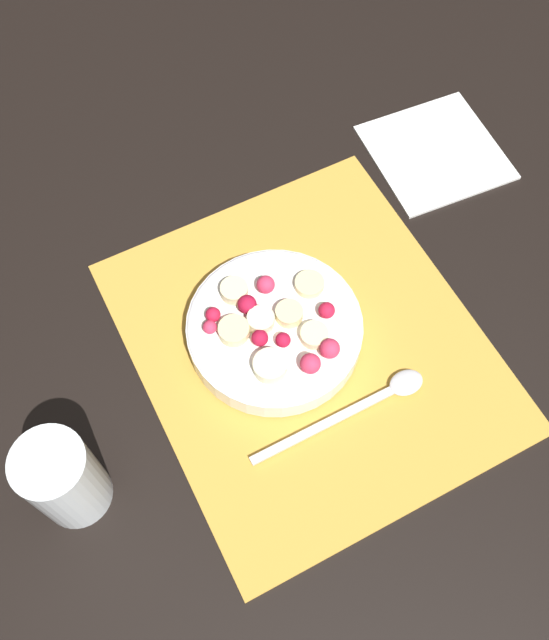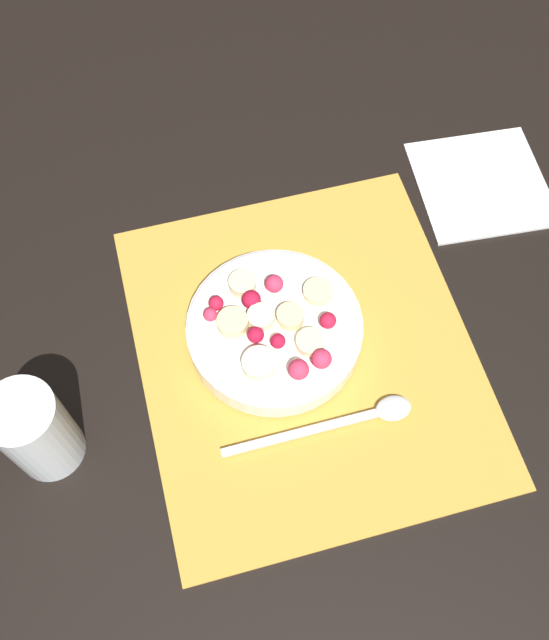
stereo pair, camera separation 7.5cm
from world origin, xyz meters
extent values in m
plane|color=black|center=(0.00, 0.00, 0.00)|extent=(3.00, 3.00, 0.00)
cube|color=gold|center=(0.00, 0.00, 0.00)|extent=(0.41, 0.36, 0.01)
cylinder|color=white|center=(0.03, 0.03, 0.02)|extent=(0.19, 0.19, 0.03)
torus|color=white|center=(0.03, 0.03, 0.03)|extent=(0.19, 0.19, 0.01)
cylinder|color=white|center=(0.03, 0.03, 0.03)|extent=(0.17, 0.17, 0.00)
cylinder|color=beige|center=(0.02, 0.01, 0.04)|extent=(0.04, 0.04, 0.01)
cylinder|color=beige|center=(0.03, 0.07, 0.04)|extent=(0.04, 0.04, 0.01)
cylinder|color=beige|center=(-0.01, 0.00, 0.04)|extent=(0.03, 0.03, 0.01)
cylinder|color=#F4EAB7|center=(0.03, 0.04, 0.04)|extent=(0.04, 0.04, 0.01)
cylinder|color=beige|center=(0.08, 0.05, 0.04)|extent=(0.04, 0.04, 0.01)
cylinder|color=beige|center=(0.05, -0.03, 0.04)|extent=(0.04, 0.04, 0.01)
cylinder|color=#F4EAB7|center=(-0.02, 0.06, 0.04)|extent=(0.05, 0.05, 0.01)
sphere|color=#DB3356|center=(0.07, 0.02, 0.05)|extent=(0.02, 0.02, 0.02)
sphere|color=#DB3356|center=(-0.04, 0.02, 0.05)|extent=(0.02, 0.02, 0.02)
sphere|color=#DB3356|center=(0.05, 0.09, 0.04)|extent=(0.01, 0.01, 0.01)
sphere|color=#B21433|center=(0.00, 0.03, 0.04)|extent=(0.02, 0.02, 0.02)
sphere|color=#DB3356|center=(-0.03, -0.01, 0.05)|extent=(0.02, 0.02, 0.02)
sphere|color=red|center=(0.01, -0.02, 0.05)|extent=(0.02, 0.02, 0.02)
sphere|color=#B21433|center=(0.05, 0.05, 0.05)|extent=(0.02, 0.02, 0.02)
sphere|color=#B21433|center=(0.01, 0.05, 0.05)|extent=(0.02, 0.02, 0.02)
sphere|color=red|center=(0.06, 0.08, 0.04)|extent=(0.02, 0.02, 0.02)
cube|color=silver|center=(-0.09, 0.03, 0.01)|extent=(0.01, 0.17, 0.00)
ellipsoid|color=silver|center=(-0.09, -0.07, 0.01)|extent=(0.03, 0.04, 0.01)
cylinder|color=white|center=(-0.04, 0.28, 0.06)|extent=(0.07, 0.07, 0.11)
cube|color=white|center=(0.16, -0.27, 0.00)|extent=(0.17, 0.17, 0.01)
camera|label=1|loc=(-0.28, 0.19, 0.71)|focal=40.00mm
camera|label=2|loc=(-0.31, 0.12, 0.71)|focal=40.00mm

